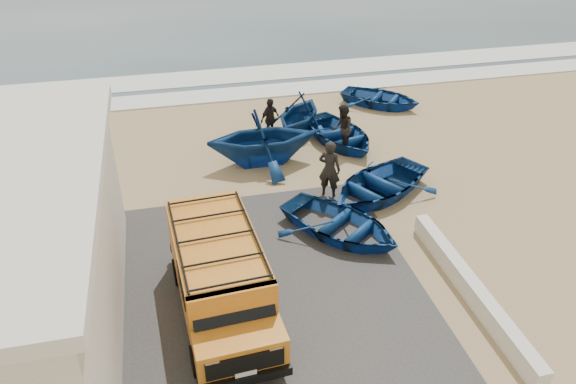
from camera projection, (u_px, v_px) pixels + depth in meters
ground at (254, 254)px, 15.70m from camera, size 160.00×160.00×0.00m
slab at (187, 314)px, 13.64m from camera, size 12.00×10.00×0.05m
surf_line at (208, 96)px, 25.66m from camera, size 180.00×1.60×0.06m
surf_wash at (202, 78)px, 27.74m from camera, size 180.00×2.20×0.04m
parapet at (471, 289)px, 14.03m from camera, size 0.35×6.00×0.55m
van at (220, 275)px, 13.17m from camera, size 2.24×5.02×2.11m
boat_near_left at (340, 224)px, 16.25m from camera, size 4.45×4.65×0.78m
boat_near_right at (378, 184)px, 18.16m from camera, size 4.87×4.45×0.82m
boat_mid_left at (262, 137)px, 19.73m from camera, size 3.90×3.37×2.04m
boat_mid_right at (339, 134)px, 21.42m from camera, size 3.60×4.36×0.78m
boat_far_left at (299, 113)px, 22.01m from camera, size 3.99×4.10×1.64m
boat_far_right at (381, 98)px, 24.60m from camera, size 4.27×4.15×0.72m
fisherman_front at (329, 169)px, 17.82m from camera, size 0.86×0.79×1.98m
fisherman_middle at (342, 129)px, 20.57m from camera, size 0.93×1.06×1.83m
fisherman_back at (270, 119)px, 21.57m from camera, size 1.02×0.88×1.64m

